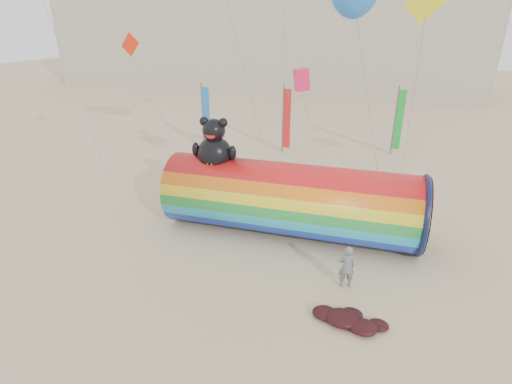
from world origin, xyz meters
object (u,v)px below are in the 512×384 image
(hotel_building, at_px, (261,14))
(fabric_bundle, at_px, (348,319))
(kite_handler, at_px, (347,267))
(windsock_assembly, at_px, (290,198))

(hotel_building, xyz_separation_m, fabric_bundle, (17.20, -49.14, -10.14))
(fabric_bundle, bearing_deg, kite_handler, 97.85)
(kite_handler, bearing_deg, windsock_assembly, -70.18)
(hotel_building, height_order, fabric_bundle, hotel_building)
(kite_handler, xyz_separation_m, fabric_bundle, (0.29, -2.12, -0.72))
(hotel_building, distance_m, windsock_assembly, 46.34)
(hotel_building, distance_m, kite_handler, 50.85)
(kite_handler, height_order, fabric_bundle, kite_handler)
(hotel_building, bearing_deg, fabric_bundle, -70.71)
(hotel_building, xyz_separation_m, windsock_assembly, (13.88, -43.39, -8.48))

